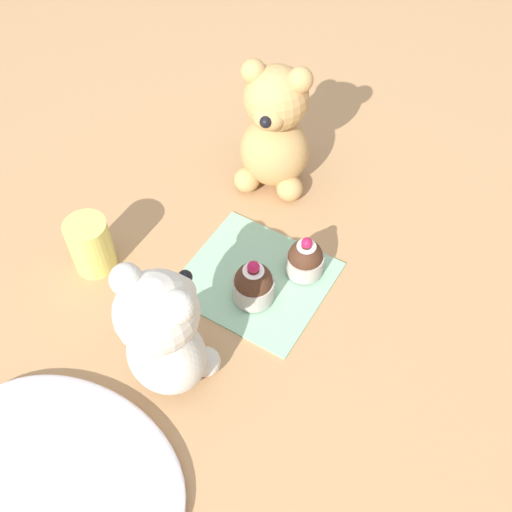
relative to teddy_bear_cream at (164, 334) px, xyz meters
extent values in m
plane|color=tan|center=(-0.01, -0.19, -0.10)|extent=(4.00, 4.00, 0.00)
cube|color=#8EBC99|center=(-0.01, -0.19, -0.10)|extent=(0.20, 0.19, 0.01)
ellipsoid|color=silver|center=(0.03, 0.17, -0.09)|extent=(0.31, 0.21, 0.03)
ellipsoid|color=beige|center=(0.00, 0.00, -0.05)|extent=(0.10, 0.09, 0.12)
sphere|color=beige|center=(0.00, 0.00, 0.05)|extent=(0.10, 0.10, 0.10)
ellipsoid|color=beige|center=(0.00, -0.03, 0.05)|extent=(0.05, 0.04, 0.04)
sphere|color=black|center=(0.00, -0.05, 0.05)|extent=(0.02, 0.02, 0.02)
sphere|color=beige|center=(-0.03, 0.00, 0.09)|extent=(0.04, 0.04, 0.04)
sphere|color=beige|center=(0.03, 0.00, 0.09)|extent=(0.04, 0.04, 0.04)
sphere|color=beige|center=(-0.03, -0.03, -0.08)|extent=(0.04, 0.04, 0.04)
sphere|color=beige|center=(0.03, -0.03, -0.08)|extent=(0.04, 0.04, 0.04)
ellipsoid|color=tan|center=(0.07, -0.38, -0.04)|extent=(0.13, 0.12, 0.13)
sphere|color=tan|center=(0.07, -0.38, 0.06)|extent=(0.10, 0.10, 0.10)
ellipsoid|color=tan|center=(0.06, -0.34, 0.06)|extent=(0.06, 0.05, 0.04)
sphere|color=black|center=(0.05, -0.32, 0.06)|extent=(0.02, 0.02, 0.02)
sphere|color=tan|center=(0.10, -0.37, 0.10)|extent=(0.04, 0.04, 0.04)
sphere|color=tan|center=(0.04, -0.39, 0.10)|extent=(0.04, 0.04, 0.04)
sphere|color=tan|center=(0.09, -0.34, -0.08)|extent=(0.04, 0.04, 0.04)
sphere|color=tan|center=(0.03, -0.35, -0.08)|extent=(0.04, 0.04, 0.04)
cylinder|color=#B2ADA3|center=(-0.03, -0.16, -0.08)|extent=(0.06, 0.06, 0.03)
sphere|color=#472819|center=(-0.03, -0.16, -0.06)|extent=(0.05, 0.05, 0.05)
cylinder|color=white|center=(-0.03, -0.16, -0.04)|extent=(0.03, 0.03, 0.00)
sphere|color=#B71947|center=(-0.03, -0.16, -0.03)|extent=(0.02, 0.02, 0.02)
cylinder|color=#B2ADA3|center=(-0.07, -0.23, -0.08)|extent=(0.05, 0.05, 0.03)
sphere|color=#472819|center=(-0.07, -0.23, -0.07)|extent=(0.05, 0.05, 0.05)
cylinder|color=white|center=(-0.07, -0.23, -0.04)|extent=(0.03, 0.03, 0.00)
sphere|color=#B71947|center=(-0.07, -0.23, -0.04)|extent=(0.02, 0.02, 0.02)
cylinder|color=#EADB66|center=(0.20, -0.09, -0.06)|extent=(0.06, 0.06, 0.09)
camera|label=1|loc=(-0.28, 0.25, 0.61)|focal=42.00mm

